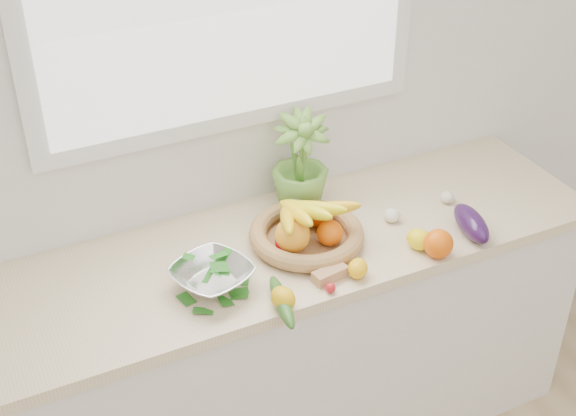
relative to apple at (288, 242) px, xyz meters
name	(u,v)px	position (x,y,z in m)	size (l,w,h in m)	color
back_wall	(230,84)	(-0.04, 0.34, 0.41)	(4.50, 0.02, 2.70)	white
counter_cabinet	(273,354)	(-0.04, 0.04, -0.51)	(2.20, 0.58, 0.86)	silver
countertop	(271,253)	(-0.04, 0.04, -0.06)	(2.24, 0.62, 0.04)	beige
orange_loose	(438,244)	(0.42, -0.23, 0.01)	(0.09, 0.09, 0.09)	#E25707
lemon_a	(283,298)	(-0.13, -0.24, -0.01)	(0.07, 0.08, 0.07)	#DFA80C
lemon_b	(358,268)	(0.14, -0.20, -0.01)	(0.06, 0.08, 0.06)	#FFB90D
lemon_c	(419,240)	(0.39, -0.16, -0.01)	(0.07, 0.09, 0.07)	yellow
apple	(288,242)	(0.00, 0.00, 0.00)	(0.08, 0.08, 0.08)	red
ginger	(330,274)	(0.06, -0.18, -0.02)	(0.11, 0.05, 0.04)	tan
garlic_a	(447,197)	(0.63, 0.02, -0.02)	(0.05, 0.05, 0.04)	beige
garlic_b	(392,215)	(0.39, 0.00, -0.02)	(0.06, 0.06, 0.05)	silver
garlic_c	(467,218)	(0.61, -0.11, -0.02)	(0.05, 0.05, 0.04)	silver
eggplant	(471,223)	(0.58, -0.17, 0.00)	(0.08, 0.21, 0.08)	#280F3A
cucumber	(282,302)	(-0.13, -0.24, -0.02)	(0.04, 0.24, 0.04)	#2A5017
radish	(331,288)	(0.03, -0.24, -0.03)	(0.03, 0.03, 0.03)	red
potted_herb	(300,162)	(0.16, 0.23, 0.13)	(0.19, 0.19, 0.35)	#639B38
fruit_basket	(306,229)	(0.07, 0.02, 0.01)	(0.46, 0.46, 0.19)	#AC874C
colander_with_spinach	(212,271)	(-0.28, -0.06, 0.02)	(0.30, 0.30, 0.12)	silver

